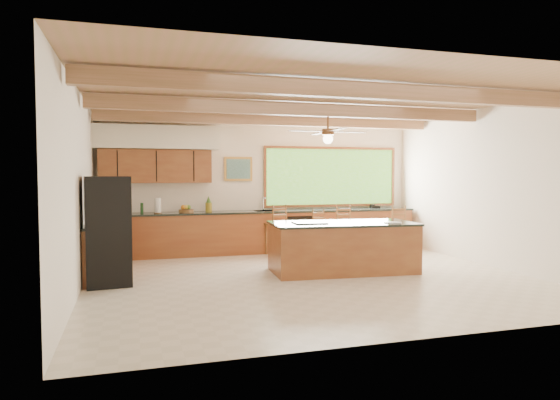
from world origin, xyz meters
name	(u,v)px	position (x,y,z in m)	size (l,w,h in m)	color
ground	(311,278)	(0.00, 0.00, 0.00)	(7.20, 7.20, 0.00)	beige
room_shell	(289,147)	(-0.17, 0.65, 2.21)	(7.27, 6.54, 3.02)	#EFE3CE
counter_run	(233,234)	(-0.82, 2.52, 0.47)	(7.12, 3.10, 1.26)	brown
island	(343,247)	(0.73, 0.35, 0.44)	(2.61, 1.38, 0.90)	brown
refrigerator	(108,231)	(-3.22, 0.40, 0.85)	(0.73, 0.71, 1.70)	black
bar_stool_a	(276,225)	(0.10, 2.39, 0.65)	(0.46, 0.46, 1.09)	brown
bar_stool_b	(343,224)	(1.63, 2.39, 0.62)	(0.44, 0.44, 1.05)	brown
bar_stool_c	(315,227)	(0.98, 2.40, 0.58)	(0.43, 0.43, 0.98)	brown
bar_stool_d	(398,223)	(3.02, 2.40, 0.61)	(0.46, 0.46, 1.03)	brown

